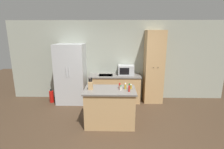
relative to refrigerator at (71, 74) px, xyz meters
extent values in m
plane|color=#423021|center=(1.49, -1.93, -0.94)|extent=(14.00, 14.00, 0.00)
cube|color=#9EA393|center=(1.49, 0.40, 0.36)|extent=(7.20, 0.06, 2.60)
cube|color=#B7BABC|center=(0.00, 0.00, 0.00)|extent=(0.89, 0.74, 1.88)
cylinder|color=silver|center=(-0.04, -0.39, 0.15)|extent=(0.02, 0.02, 0.30)
cylinder|color=silver|center=(0.04, -0.39, 0.15)|extent=(0.02, 0.02, 0.30)
cube|color=tan|center=(1.39, 0.08, -0.52)|extent=(1.62, 0.59, 0.85)
cube|color=slate|center=(1.39, 0.08, -0.08)|extent=(1.66, 0.63, 0.03)
cube|color=#9EA0A3|center=(1.10, 0.08, -0.06)|extent=(0.44, 0.34, 0.01)
cube|color=tan|center=(2.63, 0.10, 0.21)|extent=(0.58, 0.55, 2.29)
sphere|color=black|center=(2.56, -0.19, 0.25)|extent=(0.02, 0.02, 0.02)
sphere|color=black|center=(2.70, -0.19, 0.25)|extent=(0.02, 0.02, 0.02)
cube|color=tan|center=(1.28, -1.41, -0.50)|extent=(1.17, 0.71, 0.87)
cube|color=slate|center=(1.28, -1.41, -0.05)|extent=(1.23, 0.77, 0.03)
cube|color=#B2B5B7|center=(1.76, 0.17, 0.09)|extent=(0.50, 0.37, 0.31)
cube|color=black|center=(1.70, -0.02, 0.09)|extent=(0.30, 0.01, 0.21)
cube|color=tan|center=(0.83, -1.44, 0.06)|extent=(0.11, 0.09, 0.19)
cylinder|color=black|center=(0.79, -1.43, 0.19)|extent=(0.02, 0.02, 0.08)
cylinder|color=black|center=(0.81, -1.44, 0.19)|extent=(0.02, 0.02, 0.08)
cylinder|color=black|center=(0.83, -1.44, 0.19)|extent=(0.02, 0.02, 0.07)
cylinder|color=black|center=(0.84, -1.42, 0.21)|extent=(0.02, 0.02, 0.11)
cylinder|color=black|center=(0.86, -1.44, 0.21)|extent=(0.02, 0.02, 0.11)
cylinder|color=gold|center=(1.78, -1.38, 0.01)|extent=(0.06, 0.06, 0.10)
cylinder|color=silver|center=(1.78, -1.38, 0.08)|extent=(0.05, 0.05, 0.02)
cylinder|color=#337033|center=(1.75, -1.44, 0.03)|extent=(0.05, 0.05, 0.13)
cylinder|color=#286628|center=(1.75, -1.44, 0.11)|extent=(0.03, 0.03, 0.03)
cylinder|color=#B2281E|center=(1.73, -1.56, 0.02)|extent=(0.05, 0.05, 0.12)
cylinder|color=red|center=(1.73, -1.56, 0.09)|extent=(0.04, 0.04, 0.03)
cylinder|color=beige|center=(1.54, -1.45, 0.01)|extent=(0.06, 0.06, 0.09)
cylinder|color=#286628|center=(1.54, -1.45, 0.06)|extent=(0.05, 0.05, 0.02)
cylinder|color=#B2281E|center=(1.52, -1.34, 0.02)|extent=(0.05, 0.05, 0.11)
cylinder|color=red|center=(1.52, -1.34, 0.09)|extent=(0.04, 0.04, 0.02)
cylinder|color=gold|center=(1.65, -1.38, 0.02)|extent=(0.05, 0.05, 0.12)
cylinder|color=silver|center=(1.65, -1.38, 0.10)|extent=(0.04, 0.04, 0.03)
cylinder|color=red|center=(-0.66, -0.08, -0.75)|extent=(0.14, 0.14, 0.38)
cylinder|color=black|center=(-0.66, -0.08, -0.53)|extent=(0.06, 0.06, 0.07)
camera|label=1|loc=(1.41, -5.38, 1.31)|focal=28.00mm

